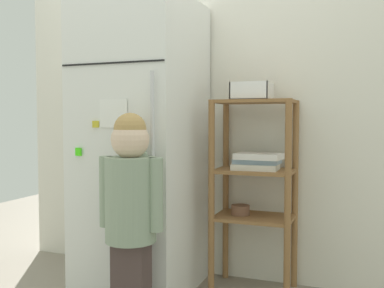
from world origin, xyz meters
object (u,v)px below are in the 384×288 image
object	(u,v)px
pantry_shelf_unit	(254,175)
fruit_bin	(252,93)
child_standing	(131,199)
refrigerator	(143,146)

from	to	relation	value
pantry_shelf_unit	fruit_bin	distance (m)	0.47
pantry_shelf_unit	fruit_bin	xyz separation A→B (m)	(-0.02, 0.01, 0.47)
child_standing	fruit_bin	bearing A→B (deg)	57.94
refrigerator	fruit_bin	distance (m)	0.70
pantry_shelf_unit	child_standing	bearing A→B (deg)	-123.85
pantry_shelf_unit	fruit_bin	world-z (taller)	fruit_bin
refrigerator	fruit_bin	world-z (taller)	refrigerator
refrigerator	pantry_shelf_unit	bearing A→B (deg)	15.79
refrigerator	pantry_shelf_unit	size ratio (longest dim) A/B	1.52
fruit_bin	pantry_shelf_unit	bearing A→B (deg)	-23.18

